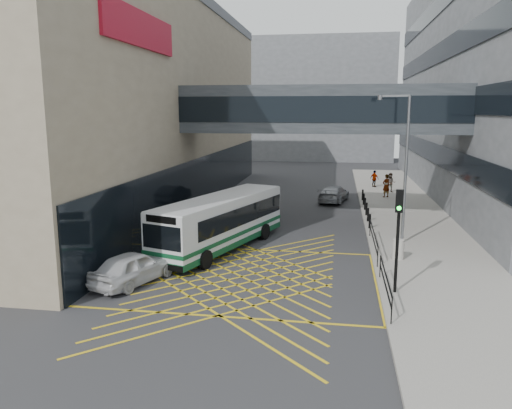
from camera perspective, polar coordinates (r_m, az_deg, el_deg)
The scene contains 18 objects.
ground at distance 22.91m, azimuth -1.64°, elevation -8.25°, with size 120.00×120.00×0.00m, color #333335.
building_whsmith at distance 43.35m, azimuth -21.76°, elevation 10.70°, with size 24.17×42.00×16.00m.
building_far at distance 81.51m, azimuth 5.13°, elevation 11.77°, with size 28.00×16.00×18.00m, color slate.
skybridge at distance 33.28m, azimuth 7.49°, elevation 10.72°, with size 20.00×4.10×3.00m.
pavement at distance 37.31m, azimuth 16.62°, elevation -1.12°, with size 6.00×54.00×0.16m, color gray.
box_junction at distance 22.91m, azimuth -1.64°, elevation -8.24°, with size 12.00×9.00×0.01m.
bus at distance 27.11m, azimuth -3.92°, elevation -1.89°, with size 5.45×10.48×2.88m.
car_white at distance 22.52m, azimuth -13.84°, elevation -6.95°, with size 1.88×4.60×1.46m, color silver.
car_dark at distance 40.06m, azimuth -0.57°, elevation 1.03°, with size 1.76×4.50×1.41m, color black.
car_silver at distance 41.57m, azimuth 8.86°, elevation 1.29°, with size 1.98×4.68×1.46m, color #94979D.
traffic_light at distance 20.50m, azimuth 15.94°, elevation -2.42°, with size 0.32×0.50×4.26m.
street_lamp at distance 28.40m, azimuth 16.44°, elevation 4.88°, with size 1.78×0.90×8.10m.
litter_bin at distance 25.81m, azimuth 15.93°, elevation -4.96°, with size 0.57×0.57×0.99m, color #ADA89E.
kerb_railings at distance 24.04m, azimuth 13.80°, elevation -5.45°, with size 0.05×12.54×1.00m.
bollards at distance 36.96m, azimuth 12.43°, elevation -0.20°, with size 0.14×10.14×0.90m.
pedestrian_a at distance 43.78m, azimuth 14.65°, elevation 2.08°, with size 0.78×0.56×1.96m, color gray.
pedestrian_b at distance 46.53m, azimuth 15.15°, elevation 2.42°, with size 0.85×0.49×1.74m, color gray.
pedestrian_c at distance 49.41m, azimuth 13.39°, elevation 2.88°, with size 0.95×0.46×1.60m, color gray.
Camera 1 is at (4.16, -21.26, 7.44)m, focal length 35.00 mm.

